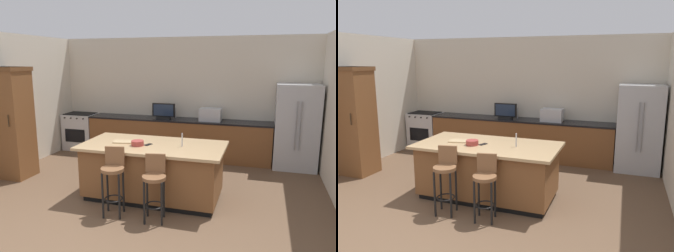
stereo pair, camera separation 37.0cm
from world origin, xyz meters
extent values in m
cube|color=beige|center=(0.00, 4.61, 1.40)|extent=(6.63, 0.12, 2.81)
cube|color=beige|center=(-3.12, 2.31, 1.40)|extent=(0.12, 5.01, 2.81)
cube|color=brown|center=(-0.04, 4.23, 0.44)|extent=(4.31, 0.60, 0.88)
cube|color=black|center=(-0.04, 4.23, 0.90)|extent=(4.33, 0.62, 0.04)
cube|color=black|center=(0.19, 1.86, 0.04)|extent=(2.11, 0.96, 0.09)
cube|color=brown|center=(0.19, 1.86, 0.48)|extent=(2.19, 1.04, 0.78)
cube|color=tan|center=(0.19, 1.86, 0.89)|extent=(2.35, 1.20, 0.04)
cube|color=#B7BABF|center=(2.57, 4.18, 0.90)|extent=(0.87, 0.72, 1.79)
cylinder|color=gray|center=(2.53, 3.79, 0.99)|extent=(0.02, 0.02, 0.99)
cylinder|color=gray|center=(2.61, 3.79, 0.99)|extent=(0.02, 0.02, 0.99)
cube|color=#B7BABF|center=(-2.61, 4.23, 0.46)|extent=(0.79, 0.60, 0.92)
cube|color=black|center=(-2.61, 3.93, 0.41)|extent=(0.55, 0.01, 0.33)
cube|color=black|center=(-2.61, 4.23, 0.93)|extent=(0.71, 0.50, 0.02)
cylinder|color=black|center=(-2.87, 3.92, 0.86)|extent=(0.04, 0.03, 0.04)
cylinder|color=black|center=(-2.70, 3.92, 0.86)|extent=(0.04, 0.03, 0.04)
cylinder|color=black|center=(-2.52, 3.92, 0.86)|extent=(0.04, 0.03, 0.04)
cylinder|color=black|center=(-2.35, 3.92, 0.86)|extent=(0.04, 0.03, 0.04)
cube|color=brown|center=(-2.77, 2.05, 1.08)|extent=(0.65, 0.56, 2.15)
cube|color=brown|center=(-2.77, 2.05, 2.11)|extent=(0.69, 0.60, 0.08)
cylinder|color=#332819|center=(-2.57, 1.75, 1.18)|extent=(0.02, 0.02, 0.22)
cube|color=#B7BABF|center=(0.74, 4.23, 1.06)|extent=(0.48, 0.36, 0.28)
cube|color=black|center=(-0.36, 4.18, 0.95)|extent=(0.33, 0.16, 0.05)
cube|color=black|center=(-0.36, 4.18, 1.13)|extent=(0.54, 0.05, 0.31)
cube|color=#1E2D47|center=(-0.36, 4.16, 1.13)|extent=(0.48, 0.01, 0.27)
cylinder|color=#B2B2B7|center=(-0.10, 4.33, 1.04)|extent=(0.02, 0.02, 0.24)
cylinder|color=#B2B2B7|center=(0.68, 1.86, 1.03)|extent=(0.02, 0.02, 0.22)
cylinder|color=brown|center=(-0.16, 1.06, 0.71)|extent=(0.34, 0.34, 0.05)
cube|color=brown|center=(-0.19, 1.21, 0.88)|extent=(0.29, 0.09, 0.28)
cylinder|color=black|center=(-0.26, 0.92, 0.34)|extent=(0.03, 0.03, 0.69)
cylinder|color=black|center=(-0.02, 0.96, 0.34)|extent=(0.03, 0.03, 0.69)
cylinder|color=black|center=(-0.31, 1.16, 0.34)|extent=(0.03, 0.03, 0.69)
cylinder|color=black|center=(-0.06, 1.20, 0.34)|extent=(0.03, 0.03, 0.69)
torus|color=black|center=(-0.16, 1.06, 0.26)|extent=(0.28, 0.28, 0.02)
cylinder|color=brown|center=(0.47, 1.06, 0.65)|extent=(0.34, 0.34, 0.05)
cube|color=brown|center=(0.45, 1.21, 0.82)|extent=(0.29, 0.09, 0.28)
cylinder|color=black|center=(0.38, 0.92, 0.31)|extent=(0.03, 0.03, 0.63)
cylinder|color=black|center=(0.62, 0.96, 0.31)|extent=(0.03, 0.03, 0.63)
cylinder|color=black|center=(0.33, 1.16, 0.31)|extent=(0.03, 0.03, 0.63)
cylinder|color=black|center=(0.57, 1.21, 0.31)|extent=(0.03, 0.03, 0.63)
torus|color=black|center=(0.47, 1.06, 0.24)|extent=(0.28, 0.28, 0.02)
cylinder|color=#993833|center=(-0.03, 1.72, 0.96)|extent=(0.20, 0.20, 0.08)
cube|color=black|center=(0.12, 1.81, 0.92)|extent=(0.12, 0.17, 0.01)
cube|color=tan|center=(-0.31, 1.86, 0.92)|extent=(0.43, 0.28, 0.02)
camera|label=1|loc=(1.91, -3.06, 2.27)|focal=34.99mm
camera|label=2|loc=(2.26, -2.94, 2.27)|focal=34.99mm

